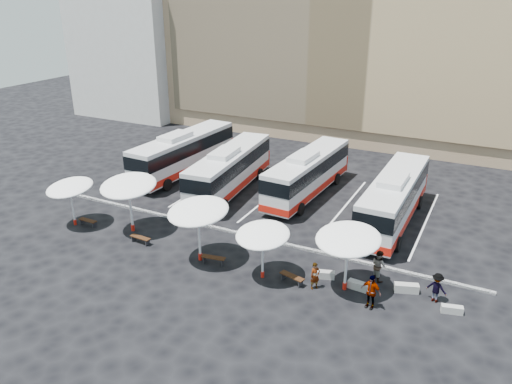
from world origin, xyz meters
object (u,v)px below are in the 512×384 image
at_px(passenger_2, 371,292).
at_px(sunshade_2, 198,211).
at_px(passenger_0, 315,276).
at_px(bus_3, 394,197).
at_px(passenger_1, 379,266).
at_px(conc_bench_2, 406,288).
at_px(passenger_3, 437,288).
at_px(sunshade_0, 70,188).
at_px(wood_bench_1, 140,238).
at_px(bus_2, 308,173).
at_px(conc_bench_0, 324,275).
at_px(bus_1, 230,169).
at_px(conc_bench_1, 359,286).
at_px(bus_0, 184,152).
at_px(wood_bench_0, 88,221).
at_px(sunshade_4, 348,239).
at_px(wood_bench_2, 213,258).
at_px(sunshade_3, 263,235).
at_px(sunshade_1, 128,186).
at_px(conc_bench_3, 452,309).
at_px(wood_bench_3, 292,277).

bearing_deg(passenger_2, sunshade_2, -168.00).
bearing_deg(passenger_0, bus_3, 30.60).
bearing_deg(passenger_1, conc_bench_2, -155.35).
relative_size(passenger_2, passenger_3, 1.15).
bearing_deg(sunshade_2, passenger_0, 1.58).
relative_size(sunshade_0, wood_bench_1, 2.58).
height_order(bus_2, conc_bench_0, bus_2).
bearing_deg(passenger_1, bus_1, 11.98).
bearing_deg(passenger_3, conc_bench_1, 25.60).
xyz_separation_m(bus_0, conc_bench_1, (19.32, -11.27, -1.77)).
xyz_separation_m(wood_bench_0, conc_bench_2, (21.72, 1.70, -0.09)).
height_order(bus_2, passenger_1, bus_2).
bearing_deg(passenger_2, sunshade_4, 160.75).
distance_m(sunshade_4, passenger_1, 3.17).
relative_size(sunshade_0, passenger_0, 2.42).
bearing_deg(sunshade_0, wood_bench_1, -1.06).
relative_size(sunshade_2, sunshade_4, 1.10).
relative_size(sunshade_2, wood_bench_2, 3.01).
distance_m(sunshade_0, sunshade_3, 14.90).
height_order(bus_0, sunshade_2, bus_0).
distance_m(conc_bench_1, passenger_0, 2.52).
bearing_deg(passenger_1, wood_bench_0, 47.43).
bearing_deg(passenger_2, passenger_3, 48.61).
xyz_separation_m(sunshade_1, conc_bench_3, (20.87, 0.01, -3.13)).
distance_m(sunshade_3, wood_bench_0, 14.18).
bearing_deg(sunshade_0, conc_bench_1, 2.95).
height_order(sunshade_2, wood_bench_1, sunshade_2).
height_order(bus_0, passenger_1, bus_0).
distance_m(sunshade_1, passenger_0, 14.01).
distance_m(bus_0, bus_3, 19.12).
distance_m(sunshade_0, conc_bench_1, 20.44).
height_order(sunshade_1, conc_bench_2, sunshade_1).
bearing_deg(wood_bench_3, conc_bench_0, 41.85).
relative_size(wood_bench_2, conc_bench_0, 1.31).
bearing_deg(conc_bench_1, conc_bench_2, 21.66).
bearing_deg(bus_2, sunshade_2, -95.94).
xyz_separation_m(conc_bench_1, passenger_2, (0.97, -1.39, 0.73)).
relative_size(sunshade_0, sunshade_3, 1.13).
relative_size(bus_0, conc_bench_1, 10.09).
bearing_deg(passenger_0, passenger_3, -33.00).
height_order(bus_0, wood_bench_3, bus_0).
bearing_deg(passenger_1, wood_bench_3, 71.54).
bearing_deg(sunshade_4, sunshade_0, -177.89).
height_order(wood_bench_2, passenger_2, passenger_2).
distance_m(bus_3, passenger_1, 8.05).
bearing_deg(sunshade_4, passenger_2, -32.25).
bearing_deg(passenger_1, conc_bench_0, 64.17).
bearing_deg(passenger_1, conc_bench_1, 105.73).
relative_size(bus_0, conc_bench_0, 10.60).
bearing_deg(conc_bench_1, sunshade_2, -172.90).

